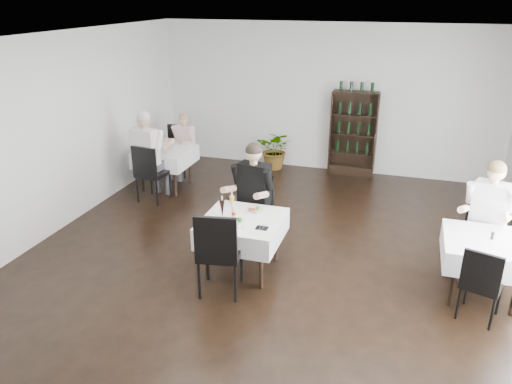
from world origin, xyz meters
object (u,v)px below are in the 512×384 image
wine_shelf (353,135)px  potted_tree (276,149)px  main_table (242,229)px  diner_main (251,190)px

wine_shelf → potted_tree: (-1.58, -0.11, -0.43)m
potted_tree → main_table: bearing=-80.8°
wine_shelf → main_table: size_ratio=1.70×
diner_main → wine_shelf: bearing=75.1°
main_table → potted_tree: 4.26m
potted_tree → diner_main: diner_main is taller
main_table → diner_main: size_ratio=0.64×
wine_shelf → potted_tree: bearing=-175.9°
main_table → diner_main: 0.70m
diner_main → main_table: bearing=-82.8°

